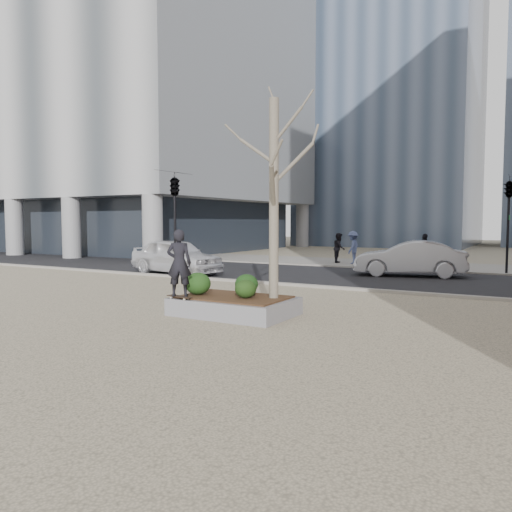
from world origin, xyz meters
The scene contains 19 objects.
ground centered at (0.00, 0.00, 0.00)m, with size 120.00×120.00×0.00m, color tan.
street centered at (0.00, 10.00, 0.01)m, with size 60.00×8.00×0.02m, color black.
far_sidewalk centered at (0.00, 17.00, 0.01)m, with size 60.00×6.00×0.02m, color gray.
planter centered at (1.00, 0.00, 0.23)m, with size 3.00×2.00×0.45m, color gray.
planter_mulch centered at (1.00, 0.00, 0.47)m, with size 2.70×1.70×0.04m, color #382314.
sycamore_tree centered at (2.00, 0.30, 3.79)m, with size 2.80×2.80×6.60m, color gray, non-canonical shape.
shrub_left centered at (0.00, -0.23, 0.78)m, with size 0.69×0.69×0.59m, color #143711.
shrub_middle centered at (1.06, 0.52, 0.75)m, with size 0.62×0.62×0.53m, color #153410.
shrub_right centered at (1.41, -0.11, 0.72)m, with size 0.55×0.55×0.47m, color black.
skateboard centered at (-0.10, -0.88, 0.49)m, with size 0.78×0.20×0.07m, color black, non-canonical shape.
skateboarder centered at (-0.10, -0.88, 1.38)m, with size 0.62×0.41×1.71m, color black.
police_car centered at (-6.66, 7.07, 0.83)m, with size 1.92×4.77×1.63m, color silver.
car_silver centered at (2.84, 11.48, 0.80)m, with size 1.65×4.74×1.56m, color #A4A5AC.
pedestrian_a centered at (-2.37, 16.66, 0.89)m, with size 0.84×0.66×1.73m, color black.
pedestrian_b centered at (-1.44, 16.39, 0.95)m, with size 1.20×0.69×1.85m, color #45517C.
pedestrian_c centered at (2.69, 15.48, 0.91)m, with size 1.04×0.43×1.78m, color black.
traffic_light_near centered at (-5.50, 5.60, 2.25)m, with size 0.60×2.48×4.50m, color black, non-canonical shape.
traffic_light_far centered at (6.50, 14.60, 2.25)m, with size 0.60×2.48×4.50m, color black, non-canonical shape.
building_glass_a centered at (-6.00, 42.00, 22.50)m, with size 16.00×16.00×45.00m, color slate.
Camera 1 is at (7.91, -10.84, 2.44)m, focal length 35.00 mm.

